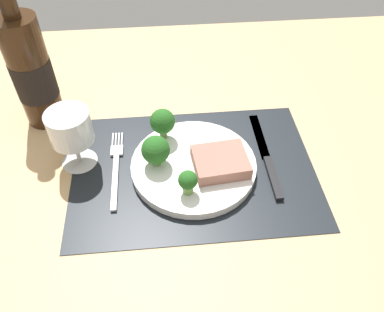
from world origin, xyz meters
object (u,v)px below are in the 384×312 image
object	(u,v)px
knife	(268,160)
wine_glass	(71,130)
plate	(194,166)
wine_bottle	(32,72)
steak	(220,162)
fork	(116,167)

from	to	relation	value
knife	wine_glass	distance (cm)	36.41
plate	wine_glass	bearing A→B (deg)	169.25
plate	wine_bottle	world-z (taller)	wine_bottle
plate	steak	distance (cm)	5.30
fork	wine_bottle	world-z (taller)	wine_bottle
plate	wine_glass	size ratio (longest dim) A/B	1.96
knife	plate	bearing A→B (deg)	-176.14
fork	wine_bottle	distance (cm)	24.72
wine_bottle	wine_glass	bearing A→B (deg)	-58.87
steak	fork	size ratio (longest dim) A/B	0.50
fork	knife	world-z (taller)	knife
knife	wine_glass	world-z (taller)	wine_glass
wine_bottle	wine_glass	size ratio (longest dim) A/B	2.62
plate	knife	bearing A→B (deg)	2.15
plate	wine_glass	distance (cm)	22.81
plate	knife	distance (cm)	14.14
steak	wine_glass	distance (cm)	27.04
plate	wine_bottle	bearing A→B (deg)	149.21
fork	knife	size ratio (longest dim) A/B	0.83
knife	wine_bottle	distance (cm)	48.12
wine_glass	fork	bearing A→B (deg)	-20.80
plate	fork	size ratio (longest dim) A/B	1.20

